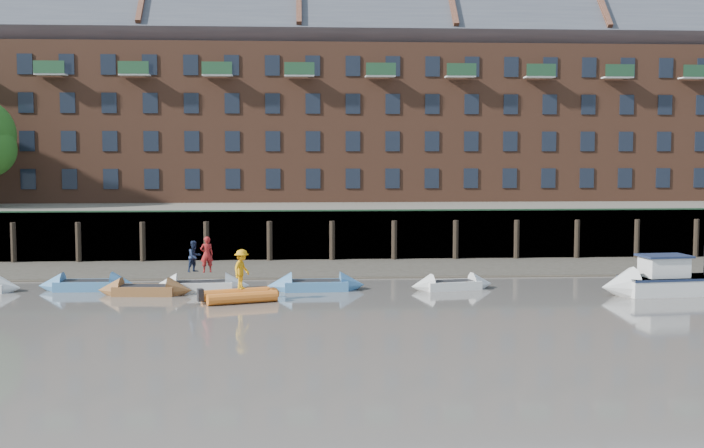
{
  "coord_description": "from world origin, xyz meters",
  "views": [
    {
      "loc": [
        -0.35,
        -34.4,
        7.02
      ],
      "look_at": [
        2.65,
        12.0,
        3.2
      ],
      "focal_mm": 45.0,
      "sensor_mm": 36.0,
      "label": 1
    }
  ],
  "objects": [
    {
      "name": "bank_terrace",
      "position": [
        0.0,
        36.0,
        1.6
      ],
      "size": [
        110.0,
        28.0,
        3.2
      ],
      "primitive_type": "cube",
      "color": "#5E594D",
      "rests_on": "ground"
    },
    {
      "name": "apartment_terrace",
      "position": [
        -0.0,
        36.99,
        12.82
      ],
      "size": [
        80.6,
        15.56,
        20.98
      ],
      "color": "brown",
      "rests_on": "bank_terrace"
    },
    {
      "name": "motor_launch",
      "position": [
        17.14,
        7.46,
        0.64
      ],
      "size": [
        6.25,
        2.65,
        2.51
      ],
      "rotation": [
        0.0,
        0.0,
        3.25
      ],
      "color": "silver",
      "rests_on": "ground"
    },
    {
      "name": "rib_tender",
      "position": [
        -2.86,
        6.81,
        0.27
      ],
      "size": [
        3.71,
        2.66,
        0.63
      ],
      "rotation": [
        0.0,
        0.0,
        0.33
      ],
      "color": "orange",
      "rests_on": "ground"
    },
    {
      "name": "person_rib_crew",
      "position": [
        -2.87,
        6.85,
        1.52
      ],
      "size": [
        1.12,
        1.39,
        1.87
      ],
      "primitive_type": "imported",
      "rotation": [
        0.0,
        0.0,
        1.16
      ],
      "color": "orange",
      "rests_on": "rib_tender"
    },
    {
      "name": "rowboat_3",
      "position": [
        -5.12,
        10.08,
        0.25
      ],
      "size": [
        4.93,
        1.74,
        1.41
      ],
      "rotation": [
        0.0,
        0.0,
        0.07
      ],
      "color": "silver",
      "rests_on": "ground"
    },
    {
      "name": "rowboat_4",
      "position": [
        0.68,
        9.93,
        0.25
      ],
      "size": [
        5.0,
        1.62,
        1.44
      ],
      "rotation": [
        0.0,
        0.0,
        0.04
      ],
      "color": "teal",
      "rests_on": "ground"
    },
    {
      "name": "rowboat_1",
      "position": [
        -10.92,
        10.72,
        0.25
      ],
      "size": [
        4.91,
        1.49,
        1.42
      ],
      "rotation": [
        0.0,
        0.0,
        -0.02
      ],
      "color": "teal",
      "rests_on": "ground"
    },
    {
      "name": "person_rower_b",
      "position": [
        -5.45,
        10.23,
        1.74
      ],
      "size": [
        0.97,
        0.98,
        1.6
      ],
      "primitive_type": "imported",
      "rotation": [
        0.0,
        0.0,
        0.81
      ],
      "color": "#19233F",
      "rests_on": "rowboat_3"
    },
    {
      "name": "foreshore",
      "position": [
        0.0,
        18.0,
        0.0
      ],
      "size": [
        110.0,
        8.0,
        0.5
      ],
      "primitive_type": "cube",
      "color": "#3D382F",
      "rests_on": "ground"
    },
    {
      "name": "rowboat_6",
      "position": [
        7.63,
        9.8,
        0.22
      ],
      "size": [
        4.54,
        2.09,
        1.27
      ],
      "rotation": [
        0.0,
        0.0,
        0.2
      ],
      "color": "silver",
      "rests_on": "ground"
    },
    {
      "name": "ground",
      "position": [
        0.0,
        0.0,
        0.0
      ],
      "size": [
        220.0,
        220.0,
        0.0
      ],
      "primitive_type": "plane",
      "color": "#645E58",
      "rests_on": "ground"
    },
    {
      "name": "mud_band",
      "position": [
        0.0,
        14.6,
        0.0
      ],
      "size": [
        110.0,
        1.6,
        0.1
      ],
      "primitive_type": "cube",
      "color": "#4C4336",
      "rests_on": "ground"
    },
    {
      "name": "rowboat_2",
      "position": [
        -7.75,
        9.02,
        0.24
      ],
      "size": [
        4.72,
        1.73,
        1.34
      ],
      "rotation": [
        0.0,
        0.0,
        -0.08
      ],
      "color": "brown",
      "rests_on": "ground"
    },
    {
      "name": "person_rower_a",
      "position": [
        -4.82,
        10.08,
        1.86
      ],
      "size": [
        0.77,
        0.62,
        1.82
      ],
      "primitive_type": "imported",
      "rotation": [
        0.0,
        0.0,
        3.45
      ],
      "color": "maroon",
      "rests_on": "rowboat_3"
    },
    {
      "name": "river_wall",
      "position": [
        -0.0,
        22.38,
        1.59
      ],
      "size": [
        110.0,
        1.23,
        3.3
      ],
      "color": "#2D2A26",
      "rests_on": "ground"
    }
  ]
}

